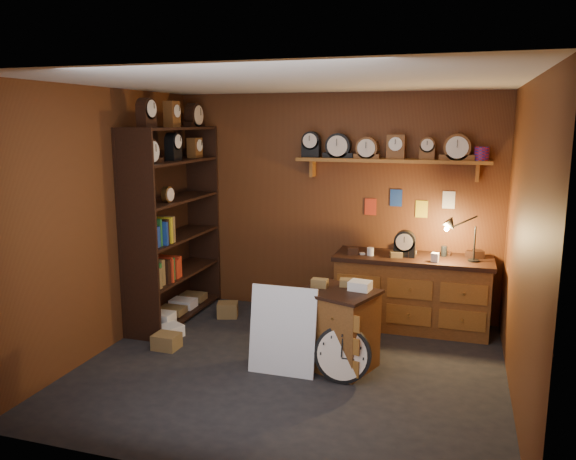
{
  "coord_description": "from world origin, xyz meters",
  "views": [
    {
      "loc": [
        1.49,
        -4.88,
        2.35
      ],
      "look_at": [
        -0.14,
        0.35,
        1.3
      ],
      "focal_mm": 35.0,
      "sensor_mm": 36.0,
      "label": 1
    }
  ],
  "objects_px": {
    "low_cabinet": "(338,326)",
    "big_round_clock": "(343,354)",
    "workbench": "(412,288)",
    "shelving_unit": "(171,216)"
  },
  "relations": [
    {
      "from": "workbench",
      "to": "big_round_clock",
      "type": "xyz_separation_m",
      "value": [
        -0.47,
        -1.59,
        -0.21
      ]
    },
    {
      "from": "low_cabinet",
      "to": "big_round_clock",
      "type": "bearing_deg",
      "value": -49.99
    },
    {
      "from": "shelving_unit",
      "to": "low_cabinet",
      "type": "xyz_separation_m",
      "value": [
        2.22,
        -0.81,
        -0.83
      ]
    },
    {
      "from": "shelving_unit",
      "to": "workbench",
      "type": "height_order",
      "value": "shelving_unit"
    },
    {
      "from": "workbench",
      "to": "big_round_clock",
      "type": "distance_m",
      "value": 1.68
    },
    {
      "from": "shelving_unit",
      "to": "low_cabinet",
      "type": "distance_m",
      "value": 2.5
    },
    {
      "from": "big_round_clock",
      "to": "low_cabinet",
      "type": "bearing_deg",
      "value": 109.9
    },
    {
      "from": "low_cabinet",
      "to": "big_round_clock",
      "type": "xyz_separation_m",
      "value": [
        0.11,
        -0.29,
        -0.16
      ]
    },
    {
      "from": "low_cabinet",
      "to": "big_round_clock",
      "type": "distance_m",
      "value": 0.35
    },
    {
      "from": "shelving_unit",
      "to": "workbench",
      "type": "relative_size",
      "value": 1.46
    }
  ]
}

